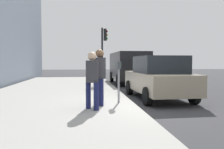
# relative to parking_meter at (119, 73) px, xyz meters

# --- Properties ---
(ground_plane) EXTENTS (80.00, 80.00, 0.00)m
(ground_plane) POSITION_rel_parking_meter_xyz_m (-0.13, -0.51, -1.17)
(ground_plane) COLOR #38383A
(ground_plane) RESTS_ON ground
(sidewalk_slab) EXTENTS (28.00, 6.00, 0.15)m
(sidewalk_slab) POSITION_rel_parking_meter_xyz_m (-0.13, 2.49, -1.09)
(sidewalk_slab) COLOR #A8A59E
(sidewalk_slab) RESTS_ON ground_plane
(parking_meter) EXTENTS (0.36, 0.12, 1.41)m
(parking_meter) POSITION_rel_parking_meter_xyz_m (0.00, 0.00, 0.00)
(parking_meter) COLOR gray
(parking_meter) RESTS_ON sidewalk_slab
(pedestrian_at_meter) EXTENTS (0.53, 0.39, 1.79)m
(pedestrian_at_meter) POSITION_rel_parking_meter_xyz_m (-0.34, 0.66, 0.04)
(pedestrian_at_meter) COLOR #191E4C
(pedestrian_at_meter) RESTS_ON sidewalk_slab
(pedestrian_bystander) EXTENTS (0.44, 0.37, 1.67)m
(pedestrian_bystander) POSITION_rel_parking_meter_xyz_m (-1.04, 0.93, -0.04)
(pedestrian_bystander) COLOR #191E4C
(pedestrian_bystander) RESTS_ON sidewalk_slab
(parked_sedan_near) EXTENTS (4.46, 2.09, 1.77)m
(parked_sedan_near) POSITION_rel_parking_meter_xyz_m (1.55, -1.87, -0.27)
(parked_sedan_near) COLOR gray
(parked_sedan_near) RESTS_ON ground_plane
(parked_van_far) EXTENTS (5.22, 2.16, 2.18)m
(parked_van_far) POSITION_rel_parking_meter_xyz_m (8.41, -1.86, 0.09)
(parked_van_far) COLOR black
(parked_van_far) RESTS_ON ground_plane
(traffic_signal) EXTENTS (0.24, 0.44, 3.60)m
(traffic_signal) POSITION_rel_parking_meter_xyz_m (7.53, -0.08, 1.41)
(traffic_signal) COLOR black
(traffic_signal) RESTS_ON sidewalk_slab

